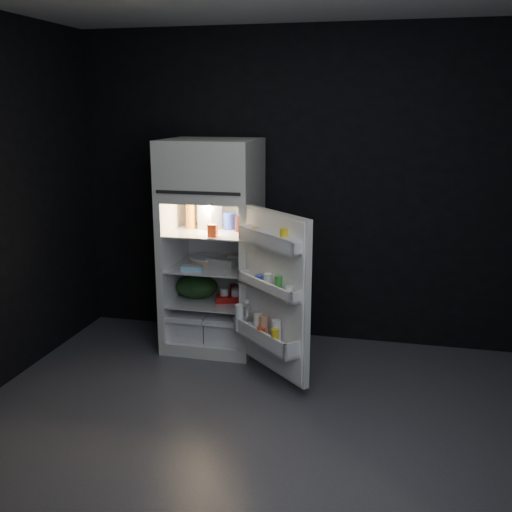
% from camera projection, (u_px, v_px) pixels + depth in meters
% --- Properties ---
extents(floor, '(4.00, 3.40, 0.00)m').
position_uv_depth(floor, '(257.00, 428.00, 3.91)').
color(floor, '#4D4D52').
rests_on(floor, ground).
extents(wall_back, '(4.00, 0.00, 2.70)m').
position_uv_depth(wall_back, '(302.00, 188.00, 5.18)').
color(wall_back, black).
rests_on(wall_back, ground).
extents(wall_front, '(4.00, 0.00, 2.70)m').
position_uv_depth(wall_front, '(140.00, 323.00, 1.97)').
color(wall_front, black).
rests_on(wall_front, ground).
extents(refrigerator, '(0.76, 0.71, 1.78)m').
position_uv_depth(refrigerator, '(213.00, 238.00, 5.07)').
color(refrigerator, silver).
rests_on(refrigerator, ground).
extents(fridge_door, '(0.65, 0.63, 1.22)m').
position_uv_depth(fridge_door, '(272.00, 296.00, 4.40)').
color(fridge_door, silver).
rests_on(fridge_door, ground).
extents(milk_jug, '(0.19, 0.19, 0.24)m').
position_uv_depth(milk_jug, '(210.00, 215.00, 5.05)').
color(milk_jug, white).
rests_on(milk_jug, refrigerator).
extents(mayo_jar, '(0.12, 0.12, 0.14)m').
position_uv_depth(mayo_jar, '(230.00, 221.00, 5.05)').
color(mayo_jar, '#1F37A8').
rests_on(mayo_jar, refrigerator).
extents(jam_jar, '(0.12, 0.12, 0.13)m').
position_uv_depth(jam_jar, '(241.00, 224.00, 4.96)').
color(jam_jar, black).
rests_on(jam_jar, refrigerator).
extents(amber_bottle, '(0.10, 0.10, 0.22)m').
position_uv_depth(amber_bottle, '(191.00, 215.00, 5.09)').
color(amber_bottle, orange).
rests_on(amber_bottle, refrigerator).
extents(small_carton, '(0.07, 0.06, 0.10)m').
position_uv_depth(small_carton, '(213.00, 230.00, 4.77)').
color(small_carton, red).
rests_on(small_carton, refrigerator).
extents(egg_carton, '(0.27, 0.17, 0.07)m').
position_uv_depth(egg_carton, '(221.00, 263.00, 5.03)').
color(egg_carton, '#99968B').
rests_on(egg_carton, refrigerator).
extents(pie, '(0.36, 0.36, 0.04)m').
position_uv_depth(pie, '(207.00, 260.00, 5.19)').
color(pie, tan).
rests_on(pie, refrigerator).
extents(flat_package, '(0.18, 0.10, 0.04)m').
position_uv_depth(flat_package, '(192.00, 268.00, 4.92)').
color(flat_package, '#93CCE3').
rests_on(flat_package, refrigerator).
extents(wrapped_pkg, '(0.13, 0.12, 0.05)m').
position_uv_depth(wrapped_pkg, '(234.00, 258.00, 5.22)').
color(wrapped_pkg, '#F5E3C9').
rests_on(wrapped_pkg, refrigerator).
extents(produce_bag, '(0.41, 0.37, 0.20)m').
position_uv_depth(produce_bag, '(197.00, 286.00, 5.18)').
color(produce_bag, '#193815').
rests_on(produce_bag, refrigerator).
extents(yogurt_tray, '(0.28, 0.21, 0.05)m').
position_uv_depth(yogurt_tray, '(231.00, 298.00, 5.09)').
color(yogurt_tray, '#B3120F').
rests_on(yogurt_tray, refrigerator).
extents(small_can_red, '(0.08, 0.08, 0.09)m').
position_uv_depth(small_can_red, '(234.00, 290.00, 5.26)').
color(small_can_red, '#B3120F').
rests_on(small_can_red, refrigerator).
extents(small_can_silver, '(0.08, 0.08, 0.09)m').
position_uv_depth(small_can_silver, '(237.00, 291.00, 5.22)').
color(small_can_silver, silver).
rests_on(small_can_silver, refrigerator).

